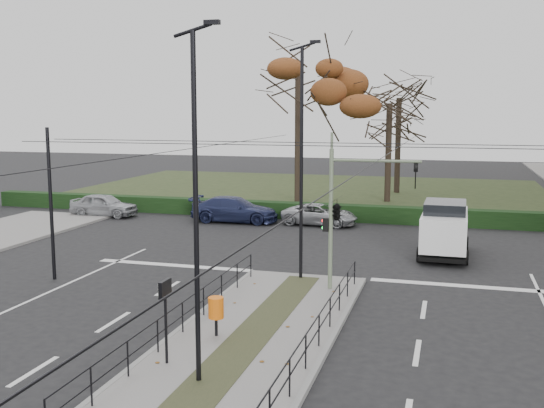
{
  "coord_description": "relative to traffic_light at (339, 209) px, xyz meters",
  "views": [
    {
      "loc": [
        5.43,
        -19.24,
        6.61
      ],
      "look_at": [
        -1.88,
        6.45,
        2.7
      ],
      "focal_mm": 42.0,
      "sensor_mm": 36.0,
      "label": 1
    }
  ],
  "objects": [
    {
      "name": "streetlamp_median_near",
      "position": [
        -1.82,
        -8.9,
        1.32
      ],
      "size": [
        0.71,
        0.14,
        8.47
      ],
      "color": "black",
      "rests_on": "median_island"
    },
    {
      "name": "catenary",
      "position": [
        -1.56,
        -1.62,
        0.29
      ],
      "size": [
        20.0,
        34.0,
        6.0
      ],
      "color": "black",
      "rests_on": "ground"
    },
    {
      "name": "hedge",
      "position": [
        -7.56,
        15.36,
        -2.63
      ],
      "size": [
        38.0,
        1.0,
        1.0
      ],
      "primitive_type": "cube",
      "color": "black",
      "rests_on": "ground"
    },
    {
      "name": "median_railing",
      "position": [
        -1.56,
        -5.84,
        -2.15
      ],
      "size": [
        4.14,
        13.24,
        0.92
      ],
      "color": "black",
      "rests_on": "median_island"
    },
    {
      "name": "ground",
      "position": [
        -1.56,
        -3.24,
        -3.13
      ],
      "size": [
        140.0,
        140.0,
        0.0
      ],
      "primitive_type": "plane",
      "color": "black",
      "rests_on": "ground"
    },
    {
      "name": "bare_tree_center",
      "position": [
        -0.37,
        29.29,
        3.96
      ],
      "size": [
        7.13,
        7.13,
        10.03
      ],
      "color": "black",
      "rests_on": "park"
    },
    {
      "name": "parked_car_third",
      "position": [
        -8.61,
        13.19,
        -2.37
      ],
      "size": [
        5.33,
        2.36,
        1.52
      ],
      "primitive_type": "imported",
      "rotation": [
        0.0,
        0.0,
        1.62
      ],
      "color": "#20274C",
      "rests_on": "ground"
    },
    {
      "name": "median_island",
      "position": [
        -1.56,
        -5.74,
        -3.06
      ],
      "size": [
        4.4,
        15.0,
        0.14
      ],
      "primitive_type": "cube",
      "color": "slate",
      "rests_on": "ground"
    },
    {
      "name": "info_panel",
      "position": [
        -3.06,
        -8.11,
        -1.25
      ],
      "size": [
        0.13,
        0.58,
        2.21
      ],
      "color": "black",
      "rests_on": "median_island"
    },
    {
      "name": "litter_bin",
      "position": [
        -2.54,
        -5.86,
        -2.17
      ],
      "size": [
        0.45,
        0.45,
        1.15
      ],
      "color": "black",
      "rests_on": "median_island"
    },
    {
      "name": "rust_tree",
      "position": [
        -6.71,
        21.42,
        6.4
      ],
      "size": [
        8.85,
        8.85,
        12.42
      ],
      "color": "black",
      "rests_on": "park"
    },
    {
      "name": "park",
      "position": [
        -7.56,
        28.76,
        -3.08
      ],
      "size": [
        38.0,
        26.0,
        0.1
      ],
      "primitive_type": "cube",
      "color": "#263118",
      "rests_on": "ground"
    },
    {
      "name": "traffic_light",
      "position": [
        0.0,
        0.0,
        0.0
      ],
      "size": [
        3.49,
        1.97,
        5.13
      ],
      "color": "slate",
      "rests_on": "median_island"
    },
    {
      "name": "white_van",
      "position": [
        3.64,
        7.28,
        -1.82
      ],
      "size": [
        2.25,
        4.81,
        2.52
      ],
      "color": "white",
      "rests_on": "ground"
    },
    {
      "name": "streetlamp_median_far",
      "position": [
        -1.66,
        1.14,
        1.62
      ],
      "size": [
        0.76,
        0.15,
        9.07
      ],
      "color": "black",
      "rests_on": "median_island"
    },
    {
      "name": "parked_car_fourth",
      "position": [
        -3.48,
        13.59,
        -2.51
      ],
      "size": [
        4.55,
        2.34,
        1.23
      ],
      "primitive_type": "imported",
      "rotation": [
        0.0,
        0.0,
        1.5
      ],
      "color": "#96989C",
      "rests_on": "ground"
    },
    {
      "name": "bare_tree_near",
      "position": [
        -0.59,
        23.89,
        3.51
      ],
      "size": [
        5.01,
        5.01,
        9.39
      ],
      "color": "black",
      "rests_on": "park"
    },
    {
      "name": "parked_car_first",
      "position": [
        -17.27,
        12.88,
        -2.4
      ],
      "size": [
        4.29,
        1.73,
        1.46
      ],
      "primitive_type": "imported",
      "rotation": [
        0.0,
        0.0,
        1.57
      ],
      "color": "#96989C",
      "rests_on": "ground"
    }
  ]
}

